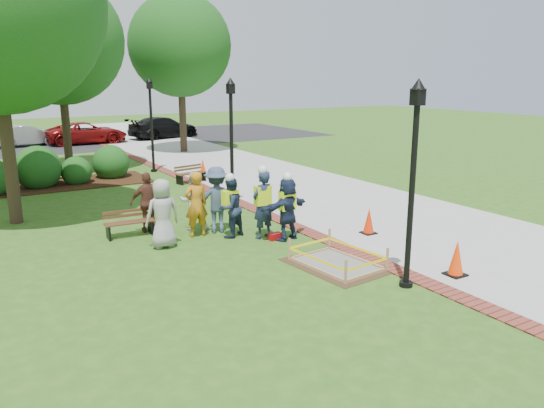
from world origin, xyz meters
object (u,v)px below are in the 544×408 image
hivis_worker_b (263,203)px  hivis_worker_c (230,205)px  bench_near (130,228)px  wet_concrete_pad (337,256)px  cone_front (456,259)px  hivis_worker_a (287,207)px  lamp_near (413,170)px

hivis_worker_b → hivis_worker_c: bearing=143.7°
bench_near → wet_concrete_pad: bearing=-54.1°
wet_concrete_pad → cone_front: bearing=-45.8°
hivis_worker_a → lamp_near: bearing=-84.8°
bench_near → lamp_near: lamp_near is taller
bench_near → cone_front: 8.48m
bench_near → hivis_worker_b: hivis_worker_b is taller
wet_concrete_pad → hivis_worker_c: hivis_worker_c is taller
wet_concrete_pad → hivis_worker_b: hivis_worker_b is taller
bench_near → cone_front: (5.28, -6.64, 0.17)m
cone_front → hivis_worker_b: bearing=115.3°
hivis_worker_a → hivis_worker_c: (-1.19, 1.00, -0.03)m
hivis_worker_b → bench_near: bearing=147.2°
bench_near → hivis_worker_c: bearing=-31.7°
wet_concrete_pad → lamp_near: lamp_near is taller
cone_front → hivis_worker_c: hivis_worker_c is taller
cone_front → wet_concrete_pad: bearing=134.2°
hivis_worker_b → cone_front: bearing=-64.7°
cone_front → hivis_worker_c: bearing=119.4°
lamp_near → hivis_worker_a: (-0.37, 4.05, -1.57)m
cone_front → hivis_worker_b: size_ratio=0.41×
hivis_worker_b → hivis_worker_c: 0.89m
bench_near → hivis_worker_c: hivis_worker_c is taller
bench_near → hivis_worker_b: (3.07, -1.98, 0.75)m
cone_front → lamp_near: 2.49m
cone_front → hivis_worker_b: hivis_worker_b is taller
hivis_worker_b → hivis_worker_c: hivis_worker_b is taller
bench_near → cone_front: cone_front is taller
wet_concrete_pad → bench_near: bearing=125.9°
hivis_worker_a → hivis_worker_c: size_ratio=1.03×
wet_concrete_pad → lamp_near: (0.47, -1.75, 2.25)m
lamp_near → hivis_worker_b: size_ratio=2.13×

